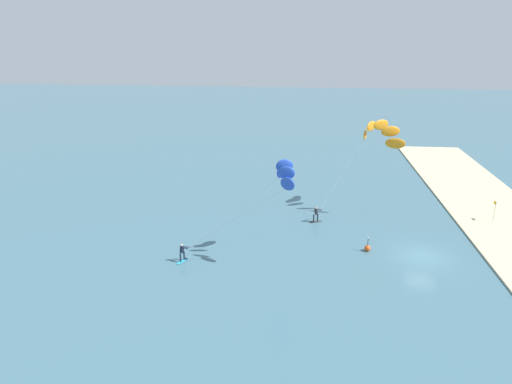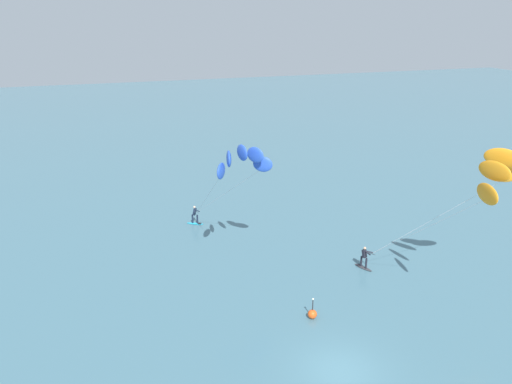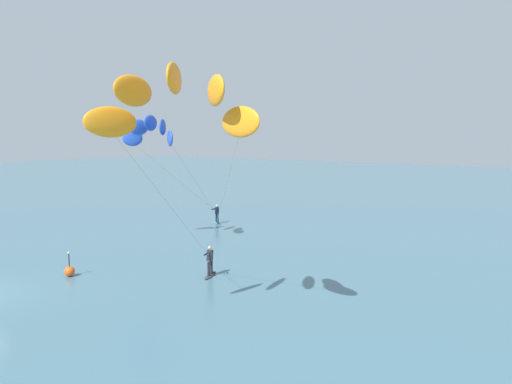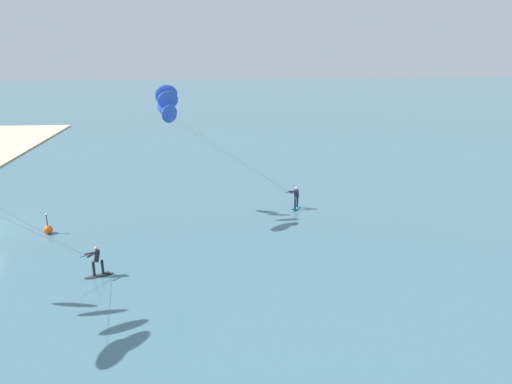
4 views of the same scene
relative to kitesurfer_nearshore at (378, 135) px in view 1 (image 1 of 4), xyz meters
The scene contains 5 objects.
ground_plane 14.20m from the kitesurfer_nearshore, 164.67° to the right, with size 240.00×240.00×0.00m, color #426B7A.
kitesurfer_nearshore is the anchor object (origin of this frame).
kitesurfer_mid_water 15.83m from the kitesurfer_nearshore, 141.34° to the left, with size 4.62×10.20×9.05m.
marker_buoy 13.32m from the kitesurfer_nearshore, behind, with size 0.56×0.56×1.38m.
beach_flag 14.14m from the kitesurfer_nearshore, 101.25° to the right, with size 0.56×0.05×2.20m.
Camera 1 is at (-37.29, 11.28, 19.30)m, focal length 31.78 mm.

